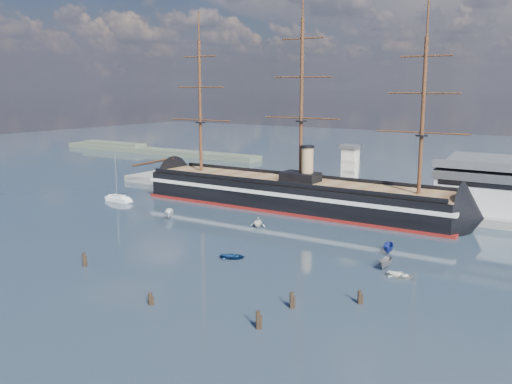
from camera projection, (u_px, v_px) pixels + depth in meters
The scene contains 17 objects.
ground at pixel (278, 228), 134.06m from camera, with size 600.00×600.00×0.00m, color #243646.
quay at pixel (377, 206), 158.00m from camera, with size 180.00×18.00×2.00m, color slate.
quay_tower at pixel (350, 171), 157.60m from camera, with size 5.00×5.00×15.00m.
shoreline at pixel (142, 149), 287.57m from camera, with size 120.00×10.00×4.00m.
warship at pixel (288, 194), 154.73m from camera, with size 112.93×16.79×53.94m.
sailboat at pixel (118, 199), 164.40m from camera, with size 8.66×2.74×13.75m.
motorboat_a at pixel (169, 218), 144.05m from camera, with size 6.46×2.37×2.59m, color silver.
motorboat_b at pixel (233, 259), 109.93m from camera, with size 3.00×1.20×1.40m, color navy.
motorboat_c at pixel (385, 268), 104.23m from camera, with size 5.70×2.09×2.28m, color slate.
motorboat_d at pixel (258, 227), 135.06m from camera, with size 6.83×2.96×2.51m, color white.
motorboat_e at pixel (401, 278), 98.95m from camera, with size 3.05×1.22×1.42m, color silver.
motorboat_f at pixel (388, 253), 113.78m from camera, with size 5.72×2.10×2.29m, color navy.
piling_near_left at pixel (84, 266), 105.16m from camera, with size 0.64×0.64×3.31m, color black.
piling_near_mid at pixel (151, 305), 86.71m from camera, with size 0.64×0.64×2.61m, color black.
piling_near_right at pixel (291, 308), 85.40m from camera, with size 0.64×0.64×3.20m, color black.
piling_far_right at pixel (359, 303), 87.20m from camera, with size 0.64×0.64×2.79m, color black.
piling_extra at pixel (258, 329), 78.11m from camera, with size 0.64×0.64×3.31m, color black.
Camera 1 is at (68.08, -71.20, 32.70)m, focal length 40.00 mm.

